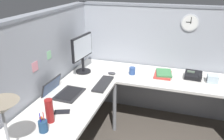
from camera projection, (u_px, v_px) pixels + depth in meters
name	position (u px, v px, depth m)	size (l,w,h in m)	color
ground_plane	(123.00, 139.00, 2.87)	(6.80, 6.80, 0.00)	#4C443D
cubicle_wall_back	(39.00, 87.00, 2.48)	(2.57, 0.12, 1.58)	#999EA8
cubicle_wall_right	(157.00, 60.00, 3.26)	(0.12, 2.37, 1.58)	#999EA8
desk	(125.00, 103.00, 2.48)	(2.35, 2.15, 0.73)	silver
monitor	(82.00, 51.00, 2.91)	(0.46, 0.20, 0.50)	black
laptop	(62.00, 91.00, 2.47)	(0.35, 0.39, 0.22)	#232326
keyboard	(103.00, 84.00, 2.67)	(0.43, 0.14, 0.02)	#232326
computer_mouse	(112.00, 73.00, 2.94)	(0.06, 0.10, 0.03)	#38383D
desk_lamp_dome	(2.00, 113.00, 1.48)	(0.24, 0.24, 0.44)	#B7BABF
pen_cup	(43.00, 126.00, 1.85)	(0.08, 0.08, 0.18)	navy
cell_phone	(62.00, 112.00, 2.13)	(0.07, 0.14, 0.01)	black
thermos_flask	(49.00, 111.00, 1.96)	(0.07, 0.07, 0.22)	maroon
office_phone	(194.00, 76.00, 2.82)	(0.20, 0.22, 0.11)	black
book_stack	(163.00, 74.00, 2.91)	(0.30, 0.23, 0.04)	#BF3F38
coffee_mug	(132.00, 71.00, 2.94)	(0.08, 0.08, 0.10)	#2D4C8C
tissue_box	(212.00, 79.00, 2.72)	(0.12, 0.12, 0.09)	silver
wall_clock	(190.00, 23.00, 2.88)	(0.04, 0.22, 0.22)	#B7BABF
pinned_note_leftmost	(49.00, 55.00, 2.50)	(0.07, 0.00, 0.09)	#8CCC99
pinned_note_middle	(35.00, 67.00, 2.28)	(0.09, 0.00, 0.10)	pink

